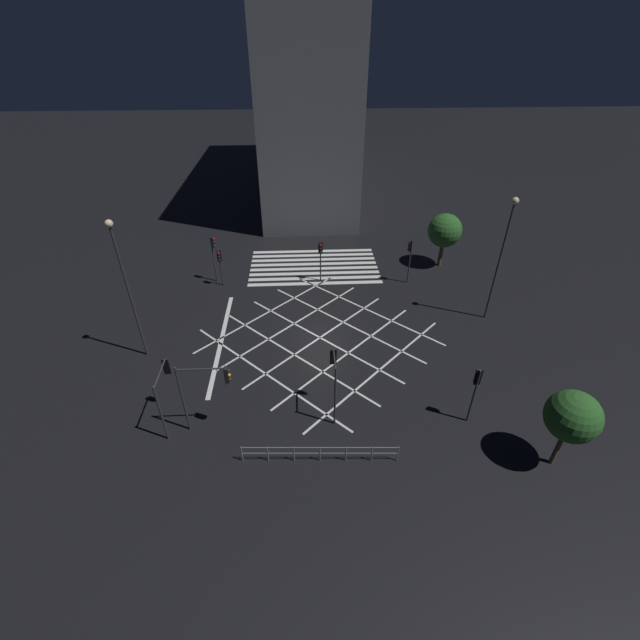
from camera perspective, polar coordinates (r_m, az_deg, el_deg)
ground_plane at (r=30.08m, az=0.00°, el=-2.36°), size 200.00×200.00×0.00m
road_markings at (r=36.08m, az=-1.13°, el=4.52°), size 17.28×22.87×0.01m
office_building at (r=60.09m, az=-1.96°, el=28.28°), size 10.06×36.23×22.94m
traffic_light_nw_cross at (r=24.04m, az=20.07°, el=-8.09°), size 0.36×0.39×3.65m
traffic_light_median_south at (r=35.73m, az=0.08°, el=8.85°), size 0.36×0.39×3.58m
traffic_light_median_north at (r=22.91m, az=1.88°, el=-6.93°), size 0.36×1.92×4.00m
traffic_light_ne_cross at (r=23.89m, az=-20.11°, el=-7.95°), size 0.36×2.48×3.75m
traffic_light_sw_main at (r=36.14m, az=11.88°, el=8.77°), size 0.39×0.36×3.87m
traffic_light_se_main at (r=36.64m, az=-14.02°, el=9.07°), size 0.39×0.36×4.06m
traffic_light_ne_main at (r=22.46m, az=-14.95°, el=-8.27°), size 2.70×0.36×4.40m
traffic_light_se_cross at (r=36.03m, az=-13.22°, el=7.71°), size 0.36×0.39×3.25m
street_lamp_east at (r=31.70m, az=23.36°, el=9.51°), size 0.47×0.47×9.17m
street_lamp_west at (r=27.74m, az=-24.72°, el=5.66°), size 0.45×0.45×9.41m
street_tree_near at (r=23.20m, az=30.63°, el=-11.03°), size 2.48×2.48×4.57m
street_tree_far at (r=39.56m, az=16.30°, el=11.35°), size 2.93×2.93×4.84m
pedestrian_railing at (r=22.18m, az=-0.00°, el=-17.20°), size 7.82×0.44×1.05m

